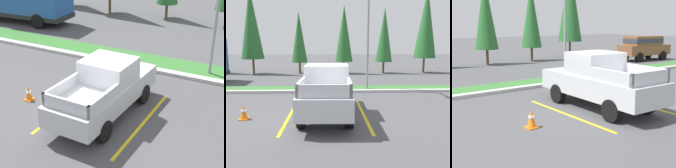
% 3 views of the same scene
% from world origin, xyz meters
% --- Properties ---
extents(ground_plane, '(120.00, 120.00, 0.00)m').
position_xyz_m(ground_plane, '(0.00, 0.00, 0.00)').
color(ground_plane, '#4C4C4F').
extents(parking_line_near, '(0.12, 4.80, 0.01)m').
position_xyz_m(parking_line_near, '(-1.53, 0.28, 0.00)').
color(parking_line_near, yellow).
rests_on(parking_line_near, ground).
extents(parking_line_far, '(0.12, 4.80, 0.01)m').
position_xyz_m(parking_line_far, '(1.57, 0.28, 0.00)').
color(parking_line_far, yellow).
rests_on(parking_line_far, ground).
extents(curb_strip, '(56.00, 0.40, 0.15)m').
position_xyz_m(curb_strip, '(0.00, 5.00, 0.07)').
color(curb_strip, '#B2B2AD').
rests_on(curb_strip, ground).
extents(grass_median, '(56.00, 1.80, 0.06)m').
position_xyz_m(grass_median, '(0.00, 6.10, 0.03)').
color(grass_median, '#387533').
rests_on(grass_median, ground).
extents(pickup_truck_main, '(2.08, 5.27, 2.10)m').
position_xyz_m(pickup_truck_main, '(0.02, 0.33, 1.04)').
color(pickup_truck_main, black).
rests_on(pickup_truck_main, ground).
extents(street_light, '(0.24, 1.49, 6.46)m').
position_xyz_m(street_light, '(2.60, 5.74, 3.77)').
color(street_light, gray).
rests_on(street_light, ground).
extents(cypress_tree_left_inner, '(2.17, 2.17, 8.35)m').
position_xyz_m(cypress_tree_left_inner, '(-7.39, 14.41, 4.92)').
color(cypress_tree_left_inner, brown).
rests_on(cypress_tree_left_inner, ground).
extents(cypress_tree_center, '(1.59, 1.59, 6.12)m').
position_xyz_m(cypress_tree_center, '(-2.90, 15.09, 3.60)').
color(cypress_tree_center, brown).
rests_on(cypress_tree_center, ground).
extents(cypress_tree_right_inner, '(1.75, 1.75, 6.72)m').
position_xyz_m(cypress_tree_right_inner, '(1.61, 14.54, 3.96)').
color(cypress_tree_right_inner, brown).
rests_on(cypress_tree_right_inner, ground).
extents(cypress_tree_rightmost, '(1.69, 1.69, 6.51)m').
position_xyz_m(cypress_tree_rightmost, '(5.67, 14.69, 3.83)').
color(cypress_tree_rightmost, brown).
rests_on(cypress_tree_rightmost, ground).
extents(cypress_tree_far_right, '(2.22, 2.22, 8.52)m').
position_xyz_m(cypress_tree_far_right, '(9.97, 14.95, 5.02)').
color(cypress_tree_far_right, brown).
rests_on(cypress_tree_far_right, ground).
extents(traffic_cone, '(0.36, 0.36, 0.60)m').
position_xyz_m(traffic_cone, '(-3.26, -0.19, 0.29)').
color(traffic_cone, orange).
rests_on(traffic_cone, ground).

